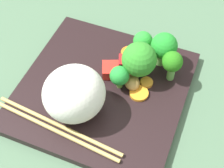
% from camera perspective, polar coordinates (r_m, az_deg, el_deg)
% --- Properties ---
extents(ground_plane, '(1.10, 1.10, 0.02)m').
position_cam_1_polar(ground_plane, '(0.57, -1.58, -2.12)').
color(ground_plane, '#49694D').
extents(square_plate, '(0.28, 0.28, 0.02)m').
position_cam_1_polar(square_plate, '(0.55, -1.62, -1.08)').
color(square_plate, black).
rests_on(square_plate, ground_plane).
extents(rice_mound, '(0.13, 0.13, 0.09)m').
position_cam_1_polar(rice_mound, '(0.49, -6.59, -1.71)').
color(rice_mound, white).
rests_on(rice_mound, square_plate).
extents(broccoli_floret_0, '(0.06, 0.06, 0.07)m').
position_cam_1_polar(broccoli_floret_0, '(0.53, 4.73, 4.23)').
color(broccoli_floret_0, '#77B55E').
rests_on(broccoli_floret_0, square_plate).
extents(broccoli_floret_1, '(0.03, 0.03, 0.05)m').
position_cam_1_polar(broccoli_floret_1, '(0.52, 1.31, 1.39)').
color(broccoli_floret_1, '#5D9F39').
rests_on(broccoli_floret_1, square_plate).
extents(broccoli_floret_2, '(0.03, 0.03, 0.05)m').
position_cam_1_polar(broccoli_floret_2, '(0.57, 5.38, 7.31)').
color(broccoli_floret_2, '#67B24C').
rests_on(broccoli_floret_2, square_plate).
extents(broccoli_floret_3, '(0.04, 0.04, 0.06)m').
position_cam_1_polar(broccoli_floret_3, '(0.56, 8.97, 6.36)').
color(broccoli_floret_3, '#70B84F').
rests_on(broccoli_floret_3, square_plate).
extents(broccoli_floret_4, '(0.03, 0.03, 0.06)m').
position_cam_1_polar(broccoli_floret_4, '(0.54, 10.39, 3.65)').
color(broccoli_floret_4, '#66AE50').
rests_on(broccoli_floret_4, square_plate).
extents(carrot_slice_0, '(0.03, 0.03, 0.01)m').
position_cam_1_polar(carrot_slice_0, '(0.55, 6.01, 0.26)').
color(carrot_slice_0, orange).
rests_on(carrot_slice_0, square_plate).
extents(carrot_slice_1, '(0.04, 0.04, 0.01)m').
position_cam_1_polar(carrot_slice_1, '(0.59, 3.02, 5.36)').
color(carrot_slice_1, orange).
rests_on(carrot_slice_1, square_plate).
extents(carrot_slice_2, '(0.04, 0.04, 0.00)m').
position_cam_1_polar(carrot_slice_2, '(0.54, 4.69, -1.60)').
color(carrot_slice_2, orange).
rests_on(carrot_slice_2, square_plate).
extents(pepper_chunk_0, '(0.03, 0.03, 0.02)m').
position_cam_1_polar(pepper_chunk_0, '(0.57, 2.23, 3.71)').
color(pepper_chunk_0, red).
rests_on(pepper_chunk_0, square_plate).
extents(pepper_chunk_1, '(0.04, 0.04, 0.02)m').
position_cam_1_polar(pepper_chunk_1, '(0.56, -0.30, 2.45)').
color(pepper_chunk_1, red).
rests_on(pepper_chunk_1, square_plate).
extents(chicken_piece_0, '(0.03, 0.03, 0.02)m').
position_cam_1_polar(chicken_piece_0, '(0.58, 4.31, 4.41)').
color(chicken_piece_0, tan).
rests_on(chicken_piece_0, square_plate).
extents(chicken_piece_1, '(0.04, 0.04, 0.02)m').
position_cam_1_polar(chicken_piece_1, '(0.54, 3.48, 0.29)').
color(chicken_piece_1, '#B88A45').
rests_on(chicken_piece_1, square_plate).
extents(chopstick_pair, '(0.03, 0.22, 0.01)m').
position_cam_1_polar(chopstick_pair, '(0.51, -9.50, -7.52)').
color(chopstick_pair, tan).
rests_on(chopstick_pair, square_plate).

